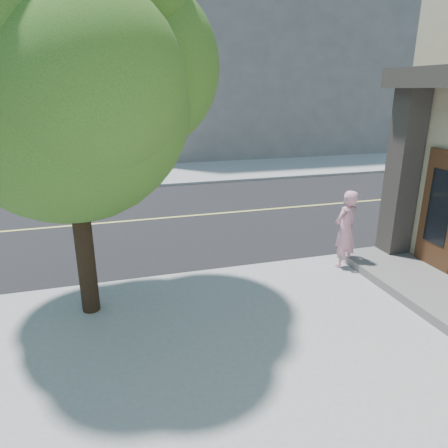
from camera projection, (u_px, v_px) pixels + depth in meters
name	position (u px, v px, depth m)	size (l,w,h in m)	color
sidewalk_ne	(245.00, 143.00, 31.01)	(29.00, 25.00, 0.12)	gray
filler_ne	(251.00, 43.00, 29.37)	(18.00, 16.00, 14.00)	slate
man_on_phone	(346.00, 229.00, 9.15)	(0.65, 0.43, 1.78)	pink
street_tree	(71.00, 69.00, 6.27)	(4.87, 4.43, 6.47)	black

